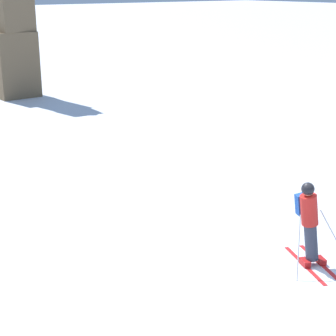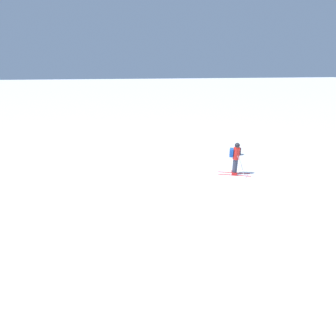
{
  "view_description": "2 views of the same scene",
  "coord_description": "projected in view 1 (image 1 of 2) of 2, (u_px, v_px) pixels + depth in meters",
  "views": [
    {
      "loc": [
        -7.97,
        -6.47,
        5.57
      ],
      "look_at": [
        0.6,
        4.61,
        0.98
      ],
      "focal_mm": 60.0,
      "sensor_mm": 36.0,
      "label": 1
    },
    {
      "loc": [
        -11.24,
        6.61,
        5.4
      ],
      "look_at": [
        0.74,
        3.76,
        0.73
      ],
      "focal_mm": 28.0,
      "sensor_mm": 36.0,
      "label": 2
    }
  ],
  "objects": [
    {
      "name": "ground_plane",
      "position": [
        285.0,
        277.0,
        11.23
      ],
      "size": [
        300.0,
        300.0,
        0.0
      ],
      "primitive_type": "plane",
      "color": "white"
    },
    {
      "name": "skier",
      "position": [
        309.0,
        219.0,
        11.39
      ],
      "size": [
        1.36,
        1.77,
        1.86
      ],
      "rotation": [
        0.0,
        0.0,
        -0.41
      ],
      "color": "red",
      "rests_on": "ground"
    },
    {
      "name": "rock_pillar",
      "position": [
        11.0,
        18.0,
        28.11
      ],
      "size": [
        2.08,
        1.83,
        9.47
      ],
      "color": "brown",
      "rests_on": "ground"
    }
  ]
}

